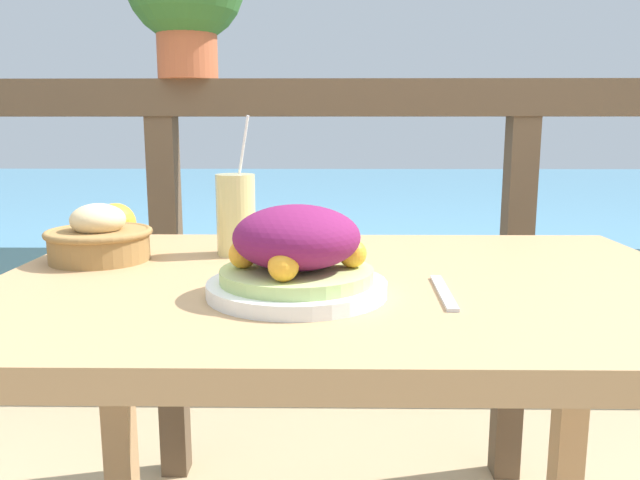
% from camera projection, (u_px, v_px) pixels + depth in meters
% --- Properties ---
extents(patio_table, '(1.11, 0.76, 0.72)m').
position_uv_depth(patio_table, '(349.00, 337.00, 1.00)').
color(patio_table, tan).
rests_on(patio_table, ground_plane).
extents(railing_fence, '(2.80, 0.08, 1.06)m').
position_uv_depth(railing_fence, '(341.00, 201.00, 1.60)').
color(railing_fence, brown).
rests_on(railing_fence, ground_plane).
extents(sea_backdrop, '(12.00, 4.00, 0.54)m').
position_uv_depth(sea_backdrop, '(333.00, 230.00, 4.15)').
color(sea_backdrop, teal).
rests_on(sea_backdrop, ground_plane).
extents(salad_plate, '(0.25, 0.25, 0.13)m').
position_uv_depth(salad_plate, '(297.00, 257.00, 0.86)').
color(salad_plate, white).
rests_on(salad_plate, patio_table).
extents(drink_glass, '(0.07, 0.07, 0.25)m').
position_uv_depth(drink_glass, '(236.00, 214.00, 1.13)').
color(drink_glass, '#DBCC7F').
rests_on(drink_glass, patio_table).
extents(bread_basket, '(0.18, 0.18, 0.10)m').
position_uv_depth(bread_basket, '(99.00, 238.00, 1.09)').
color(bread_basket, olive).
rests_on(bread_basket, patio_table).
extents(knife, '(0.02, 0.18, 0.00)m').
position_uv_depth(knife, '(444.00, 292.00, 0.88)').
color(knife, silver).
rests_on(knife, patio_table).
extents(orange_near_basket, '(0.08, 0.08, 0.08)m').
position_uv_depth(orange_near_basket, '(116.00, 223.00, 1.26)').
color(orange_near_basket, '#F9A328').
rests_on(orange_near_basket, patio_table).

